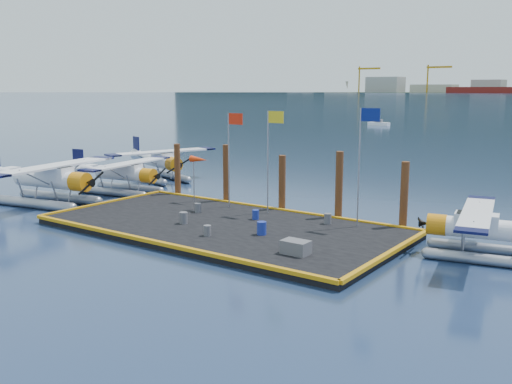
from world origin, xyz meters
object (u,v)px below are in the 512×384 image
at_px(drum_2, 262,228).
at_px(crate, 296,247).
at_px(windsock, 199,160).
at_px(flagpole_yellow, 271,146).
at_px(seaplane_b, 124,176).
at_px(piling_2, 282,185).
at_px(drum_0, 198,208).
at_px(flagpole_blue, 363,150).
at_px(seaplane_d, 484,232).
at_px(drum_4, 328,219).
at_px(piling_1, 226,176).
at_px(drum_5, 256,215).
at_px(seaplane_a, 50,182).
at_px(piling_4, 404,198).
at_px(drum_3, 184,218).
at_px(seaplane_c, 161,163).
at_px(piling_0, 178,172).
at_px(piling_3, 339,188).
at_px(drum_1, 207,231).
at_px(flagpole_red, 231,145).

bearing_deg(drum_2, crate, -30.57).
bearing_deg(windsock, flagpole_yellow, 0.00).
relative_size(seaplane_b, piling_2, 2.39).
height_order(drum_0, flagpole_blue, flagpole_blue).
relative_size(seaplane_d, windsock, 2.72).
distance_m(drum_4, piling_1, 9.18).
bearing_deg(drum_5, flagpole_blue, 17.61).
relative_size(seaplane_a, drum_0, 18.64).
bearing_deg(drum_5, piling_4, 24.36).
bearing_deg(drum_3, flagpole_blue, 30.77).
distance_m(seaplane_d, drum_0, 16.56).
height_order(seaplane_c, piling_0, piling_0).
bearing_deg(flagpole_yellow, seaplane_b, 177.28).
bearing_deg(drum_5, piling_1, 145.00).
distance_m(drum_5, flagpole_yellow, 4.25).
bearing_deg(piling_1, seaplane_a, -145.56).
distance_m(flagpole_yellow, piling_3, 4.75).
xyz_separation_m(windsock, piling_3, (9.53, 1.60, -1.08)).
distance_m(flagpole_blue, piling_4, 3.61).
distance_m(seaplane_b, seaplane_d, 26.56).
xyz_separation_m(crate, piling_1, (-10.51, 8.05, 1.38)).
bearing_deg(piling_4, seaplane_d, -27.04).
bearing_deg(piling_3, drum_3, -133.39).
bearing_deg(drum_1, piling_0, 140.31).
bearing_deg(seaplane_c, piling_4, 96.35).
bearing_deg(seaplane_d, crate, 117.54).
bearing_deg(seaplane_a, flagpole_red, 103.73).
distance_m(drum_3, drum_5, 4.20).
distance_m(windsock, piling_4, 13.68).
height_order(piling_0, piling_4, same).
distance_m(drum_4, crate, 6.30).
height_order(drum_5, flagpole_red, flagpole_red).
height_order(seaplane_b, seaplane_c, seaplane_c).
distance_m(seaplane_a, crate, 20.48).
xyz_separation_m(flagpole_blue, piling_2, (-6.20, 1.60, -2.79)).
bearing_deg(seaplane_c, seaplane_d, 93.64).
bearing_deg(drum_1, seaplane_a, 175.68).
relative_size(seaplane_c, drum_4, 16.54).
relative_size(windsock, piling_0, 0.78).
bearing_deg(piling_2, piling_4, 0.00).
distance_m(seaplane_b, flagpole_yellow, 14.19).
bearing_deg(seaplane_d, seaplane_b, 75.25).
bearing_deg(windsock, piling_1, 57.34).
xyz_separation_m(flagpole_yellow, flagpole_blue, (5.99, -0.00, 0.17)).
distance_m(seaplane_a, windsock, 10.42).
bearing_deg(drum_4, piling_2, 155.67).
relative_size(piling_0, piling_4, 1.00).
bearing_deg(flagpole_red, piling_2, 29.80).
relative_size(drum_1, drum_4, 0.94).
bearing_deg(piling_2, piling_0, 180.00).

